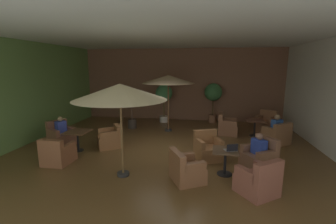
# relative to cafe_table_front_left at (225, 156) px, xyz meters

# --- Properties ---
(ground_plane) EXTENTS (10.56, 10.29, 0.02)m
(ground_plane) POSITION_rel_cafe_table_front_left_xyz_m (-1.83, 1.38, -0.52)
(ground_plane) COLOR brown
(wall_back_brick) EXTENTS (10.56, 0.08, 3.76)m
(wall_back_brick) POSITION_rel_cafe_table_front_left_xyz_m (-1.83, 6.49, 1.37)
(wall_back_brick) COLOR brown
(wall_back_brick) RESTS_ON ground_plane
(wall_left_accent) EXTENTS (0.08, 10.29, 3.76)m
(wall_left_accent) POSITION_rel_cafe_table_front_left_xyz_m (-7.07, 1.38, 1.37)
(wall_left_accent) COLOR #678F49
(wall_left_accent) RESTS_ON ground_plane
(ceiling_slab) EXTENTS (10.56, 10.29, 0.06)m
(ceiling_slab) POSITION_rel_cafe_table_front_left_xyz_m (-1.83, 1.38, 3.28)
(ceiling_slab) COLOR white
(ceiling_slab) RESTS_ON wall_back_brick
(cafe_table_front_left) EXTENTS (0.70, 0.70, 0.69)m
(cafe_table_front_left) POSITION_rel_cafe_table_front_left_xyz_m (0.00, 0.00, 0.00)
(cafe_table_front_left) COLOR black
(cafe_table_front_left) RESTS_ON ground_plane
(armchair_front_left_north) EXTENTS (1.00, 1.03, 0.80)m
(armchair_front_left_north) POSITION_rel_cafe_table_front_left_xyz_m (-0.99, -0.53, -0.21)
(armchair_front_left_north) COLOR brown
(armchair_front_left_north) RESTS_ON ground_plane
(armchair_front_left_east) EXTENTS (1.04, 1.05, 0.87)m
(armchair_front_left_east) POSITION_rel_cafe_table_front_left_xyz_m (0.66, -0.92, -0.19)
(armchair_front_left_east) COLOR #915242
(armchair_front_left_east) RESTS_ON ground_plane
(armchair_front_left_south) EXTENTS (1.02, 1.06, 0.91)m
(armchair_front_left_south) POSITION_rel_cafe_table_front_left_xyz_m (0.99, 0.54, -0.18)
(armchair_front_left_south) COLOR brown
(armchair_front_left_south) RESTS_ON ground_plane
(armchair_front_left_west) EXTENTS (0.96, 0.97, 0.87)m
(armchair_front_left_west) POSITION_rel_cafe_table_front_left_xyz_m (-0.44, 1.04, -0.19)
(armchair_front_left_west) COLOR #935F38
(armchair_front_left_west) RESTS_ON ground_plane
(cafe_table_front_right) EXTENTS (0.78, 0.78, 0.69)m
(cafe_table_front_right) POSITION_rel_cafe_table_front_left_xyz_m (-4.80, 1.06, 0.05)
(cafe_table_front_right) COLOR black
(cafe_table_front_right) RESTS_ON ground_plane
(armchair_front_right_north) EXTENTS (1.05, 1.03, 0.77)m
(armchair_front_right_north) POSITION_rel_cafe_table_front_left_xyz_m (-3.86, 1.63, -0.21)
(armchair_front_right_north) COLOR brown
(armchair_front_right_north) RESTS_ON ground_plane
(armchair_front_right_east) EXTENTS (1.02, 1.01, 0.89)m
(armchair_front_right_east) POSITION_rel_cafe_table_front_left_xyz_m (-5.77, 1.58, -0.18)
(armchair_front_right_east) COLOR brown
(armchair_front_right_east) RESTS_ON ground_plane
(armchair_front_right_south) EXTENTS (0.74, 0.82, 0.81)m
(armchair_front_right_south) POSITION_rel_cafe_table_front_left_xyz_m (-4.83, -0.04, -0.21)
(armchair_front_right_south) COLOR brown
(armchair_front_right_south) RESTS_ON ground_plane
(cafe_table_mid_center) EXTENTS (0.70, 0.70, 0.69)m
(cafe_table_mid_center) POSITION_rel_cafe_table_front_left_xyz_m (1.49, 3.79, 0.01)
(cafe_table_mid_center) COLOR black
(cafe_table_mid_center) RESTS_ON ground_plane
(armchair_mid_center_north) EXTENTS (1.02, 1.01, 0.91)m
(armchair_mid_center_north) POSITION_rel_cafe_table_front_left_xyz_m (2.15, 4.69, -0.17)
(armchair_mid_center_north) COLOR brown
(armchair_mid_center_north) RESTS_ON ground_plane
(armchair_mid_center_east) EXTENTS (0.85, 0.85, 0.90)m
(armchair_mid_center_east) POSITION_rel_cafe_table_front_left_xyz_m (0.38, 3.91, -0.18)
(armchair_mid_center_east) COLOR brown
(armchair_mid_center_east) RESTS_ON ground_plane
(armchair_mid_center_south) EXTENTS (1.08, 1.05, 0.83)m
(armchair_mid_center_south) POSITION_rel_cafe_table_front_left_xyz_m (2.09, 2.87, -0.19)
(armchair_mid_center_south) COLOR #8E5E3D
(armchair_mid_center_south) RESTS_ON ground_plane
(patio_umbrella_tall_red) EXTENTS (2.27, 2.27, 2.47)m
(patio_umbrella_tall_red) POSITION_rel_cafe_table_front_left_xyz_m (-2.16, 4.05, 1.77)
(patio_umbrella_tall_red) COLOR #2D2D2D
(patio_umbrella_tall_red) RESTS_ON ground_plane
(patio_umbrella_center_beige) EXTENTS (2.34, 2.34, 2.42)m
(patio_umbrella_center_beige) POSITION_rel_cafe_table_front_left_xyz_m (-2.66, -0.47, 1.70)
(patio_umbrella_center_beige) COLOR #2D2D2D
(patio_umbrella_center_beige) RESTS_ON ground_plane
(potted_tree_left_corner) EXTENTS (0.87, 0.87, 1.93)m
(potted_tree_left_corner) POSITION_rel_cafe_table_front_left_xyz_m (-2.64, 5.76, 0.86)
(potted_tree_left_corner) COLOR beige
(potted_tree_left_corner) RESTS_ON ground_plane
(potted_tree_mid_left) EXTENTS (0.89, 0.89, 2.01)m
(potted_tree_mid_left) POSITION_rel_cafe_table_front_left_xyz_m (-0.16, 6.00, 0.96)
(potted_tree_mid_left) COLOR #A3684C
(potted_tree_mid_left) RESTS_ON ground_plane
(potted_tree_mid_right) EXTENTS (0.69, 0.69, 1.81)m
(potted_tree_mid_right) POSITION_rel_cafe_table_front_left_xyz_m (-3.89, 4.25, 0.74)
(potted_tree_mid_right) COLOR #3C332C
(potted_tree_mid_right) RESTS_ON ground_plane
(patron_blue_shirt) EXTENTS (0.41, 0.46, 0.60)m
(patron_blue_shirt) POSITION_rel_cafe_table_front_left_xyz_m (0.95, 0.52, 0.18)
(patron_blue_shirt) COLOR #273D9C
(patron_blue_shirt) RESTS_ON ground_plane
(patron_by_window) EXTENTS (0.37, 0.41, 0.62)m
(patron_by_window) POSITION_rel_cafe_table_front_left_xyz_m (-5.73, 1.56, 0.20)
(patron_by_window) COLOR #3645A7
(patron_by_window) RESTS_ON ground_plane
(patron_with_friend) EXTENTS (0.44, 0.39, 0.69)m
(patron_with_friend) POSITION_rel_cafe_table_front_left_xyz_m (2.07, 2.90, 0.22)
(patron_with_friend) COLOR #2B519C
(patron_with_friend) RESTS_ON ground_plane
(iced_drink_cup) EXTENTS (0.08, 0.08, 0.11)m
(iced_drink_cup) POSITION_rel_cafe_table_front_left_xyz_m (0.09, 0.09, 0.23)
(iced_drink_cup) COLOR white
(iced_drink_cup) RESTS_ON cafe_table_front_left
(open_laptop) EXTENTS (0.37, 0.31, 0.20)m
(open_laptop) POSITION_rel_cafe_table_front_left_xyz_m (0.14, -0.05, 0.23)
(open_laptop) COLOR #9EA0A5
(open_laptop) RESTS_ON cafe_table_front_left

